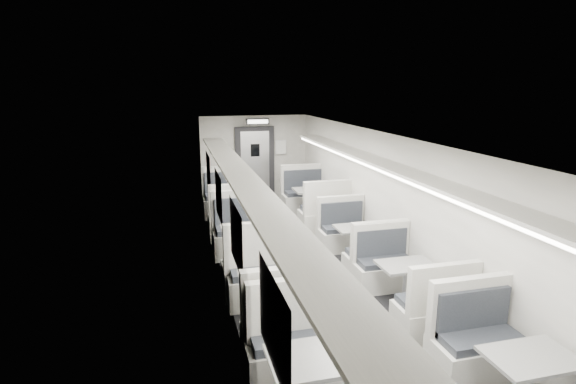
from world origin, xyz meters
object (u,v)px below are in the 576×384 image
booth_left_b (250,249)px  exit_sign (258,121)px  booth_left_a (230,209)px  booth_left_c (275,302)px  passenger (237,200)px  booth_right_a (314,205)px  booth_right_c (406,286)px  vestibule_door (255,164)px  booth_right_b (357,244)px

booth_left_b → exit_sign: exit_sign is taller
booth_left_a → exit_sign: (1.00, 1.75, 1.86)m
booth_left_c → passenger: (0.11, 4.35, 0.31)m
passenger → booth_left_b: bearing=-76.4°
booth_right_a → passenger: 1.93m
booth_left_b → booth_right_c: booth_left_b is taller
booth_left_c → vestibule_door: (1.00, 6.96, 0.64)m
booth_right_c → vestibule_door: 6.98m
booth_right_b → booth_right_c: (0.00, -1.81, 0.00)m
booth_left_c → booth_right_b: bearing=43.6°
vestibule_door → booth_left_b: bearing=-101.4°
vestibule_door → exit_sign: 1.33m
booth_right_b → vestibule_door: bearing=101.2°
booth_right_c → passenger: size_ratio=1.41×
booth_left_b → booth_right_b: booth_left_b is taller
exit_sign → booth_left_a: bearing=-119.7°
booth_right_b → booth_right_c: size_ratio=0.99×
booth_left_a → booth_right_c: bearing=-66.6°
passenger → booth_left_c: bearing=-75.2°
vestibule_door → booth_right_b: bearing=-78.8°
booth_left_c → booth_right_c: size_ratio=1.12×
booth_right_b → booth_left_a: bearing=125.3°
booth_left_a → booth_right_b: size_ratio=1.17×
booth_left_b → passenger: size_ratio=1.65×
booth_left_c → exit_sign: (1.00, 6.47, 1.88)m
booth_left_b → booth_right_a: (2.00, 2.61, -0.01)m
booth_right_b → booth_right_c: bearing=-90.0°
booth_left_a → booth_left_b: size_ratio=1.00×
booth_right_a → vestibule_door: size_ratio=1.09×
booth_left_c → vestibule_door: bearing=81.8°
exit_sign → booth_left_c: bearing=-98.8°
booth_left_b → booth_right_a: bearing=52.6°
booth_left_b → booth_left_c: booth_left_b is taller
booth_right_b → booth_left_b: bearing=177.6°
booth_left_a → booth_right_a: (2.00, -0.12, -0.01)m
booth_right_c → exit_sign: 6.74m
vestibule_door → exit_sign: (0.00, -0.49, 1.24)m
booth_left_a → vestibule_door: bearing=65.9°
passenger → exit_sign: bearing=83.5°
booth_left_b → booth_right_b: 2.00m
booth_right_b → vestibule_door: vestibule_door is taller
booth_left_b → passenger: 2.38m
booth_left_b → booth_right_c: bearing=-43.4°
booth_right_a → exit_sign: exit_sign is taller
booth_left_a → exit_sign: 2.75m
booth_left_b → vestibule_door: 5.11m
passenger → exit_sign: (0.89, 2.13, 1.57)m
booth_left_c → exit_sign: exit_sign is taller
passenger → vestibule_door: 2.78m
booth_left_b → exit_sign: size_ratio=3.76×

